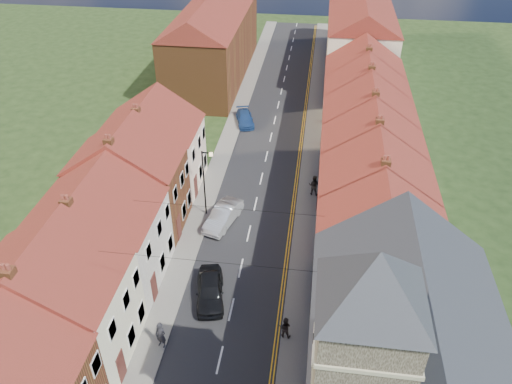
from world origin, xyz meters
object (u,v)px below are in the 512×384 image
(pedestrian_right, at_px, (285,327))
(car_mid, at_px, (223,216))
(car_near, at_px, (210,290))
(pedestrian_right_b, at_px, (314,185))
(pedestrian_left, at_px, (161,335))
(lamppost, at_px, (205,179))
(car_far, at_px, (245,119))
(church, at_px, (398,353))

(pedestrian_right, bearing_deg, car_mid, -54.53)
(car_near, xyz_separation_m, pedestrian_right_b, (6.46, 13.16, 0.30))
(car_near, relative_size, pedestrian_left, 2.33)
(car_near, distance_m, pedestrian_left, 4.85)
(lamppost, bearing_deg, car_near, -76.36)
(car_near, distance_m, pedestrian_right, 5.92)
(lamppost, bearing_deg, pedestrian_right_b, 24.75)
(car_far, bearing_deg, pedestrian_right_b, -73.78)
(car_mid, bearing_deg, pedestrian_right_b, 51.04)
(car_far, bearing_deg, car_mid, -103.01)
(car_mid, bearing_deg, car_far, 109.22)
(car_near, relative_size, pedestrian_right, 2.85)
(church, bearing_deg, car_mid, 126.46)
(lamppost, height_order, pedestrian_right, lamppost)
(car_near, relative_size, pedestrian_right_b, 2.37)
(pedestrian_right, xyz_separation_m, pedestrian_right_b, (1.14, 15.75, 0.16))
(car_mid, bearing_deg, lamppost, 164.52)
(pedestrian_left, bearing_deg, car_far, 106.29)
(lamppost, xyz_separation_m, car_near, (2.22, -9.16, -2.77))
(church, bearing_deg, pedestrian_left, 166.40)
(church, bearing_deg, car_far, 110.59)
(church, distance_m, car_mid, 20.20)
(church, distance_m, lamppost, 21.38)
(car_mid, xyz_separation_m, pedestrian_left, (-1.45, -12.56, 0.33))
(car_mid, distance_m, pedestrian_left, 12.64)
(pedestrian_left, bearing_deg, car_near, 81.42)
(lamppost, xyz_separation_m, car_mid, (1.56, -0.96, -2.78))
(lamppost, distance_m, car_near, 9.82)
(pedestrian_right, bearing_deg, pedestrian_right_b, -87.66)
(car_near, relative_size, car_mid, 0.98)
(pedestrian_left, relative_size, pedestrian_right, 1.23)
(car_far, bearing_deg, pedestrian_right, -92.41)
(pedestrian_left, distance_m, pedestrian_right, 7.64)
(church, xyz_separation_m, car_near, (-10.95, 7.52, -5.11))
(church, height_order, pedestrian_right_b, church)
(car_near, xyz_separation_m, car_mid, (-0.66, 8.19, -0.01))
(car_far, xyz_separation_m, pedestrian_left, (-0.50, -30.28, 0.48))
(car_near, xyz_separation_m, pedestrian_right, (5.32, -2.59, 0.14))
(car_mid, relative_size, pedestrian_right_b, 2.41)
(car_far, relative_size, pedestrian_right, 2.65)
(car_near, bearing_deg, pedestrian_right_b, 52.10)
(pedestrian_right, bearing_deg, car_near, -19.52)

